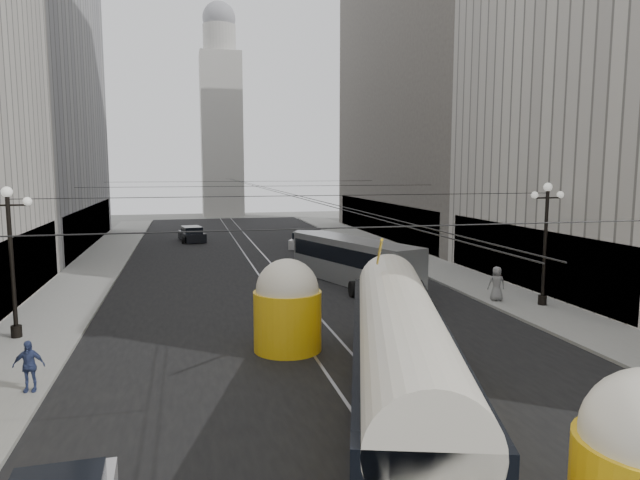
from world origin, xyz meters
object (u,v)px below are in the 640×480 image
city_bus (354,259)px  pedestrian_crossing_a (389,438)px  pedestrian_sidewalk_left (29,366)px  streetcar (401,357)px  pedestrian_sidewalk_right (497,284)px

city_bus → pedestrian_crossing_a: 22.70m
city_bus → pedestrian_sidewalk_left: city_bus is taller
pedestrian_crossing_a → city_bus: bearing=13.0°
streetcar → city_bus: streetcar is taller
pedestrian_crossing_a → pedestrian_sidewalk_left: pedestrian_crossing_a is taller
pedestrian_sidewalk_right → pedestrian_sidewalk_left: (-21.24, -7.93, -0.09)m
city_bus → pedestrian_sidewalk_right: city_bus is taller
streetcar → pedestrian_crossing_a: size_ratio=8.86×
city_bus → pedestrian_sidewalk_left: size_ratio=6.88×
streetcar → pedestrian_sidewalk_left: size_ratio=9.87×
streetcar → pedestrian_sidewalk_right: 15.93m
pedestrian_crossing_a → pedestrian_sidewalk_right: bearing=-10.1°
streetcar → pedestrian_sidewalk_left: 11.83m
pedestrian_sidewalk_right → pedestrian_crossing_a: bearing=63.2°
streetcar → city_bus: (4.25, 19.04, -0.29)m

